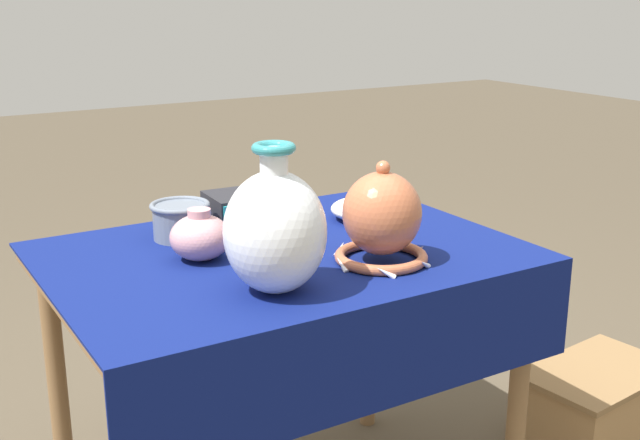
% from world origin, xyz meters
% --- Properties ---
extents(display_table, '(0.99, 0.72, 0.70)m').
position_xyz_m(display_table, '(0.00, -0.02, 0.62)').
color(display_table, olive).
rests_on(display_table, ground_plane).
extents(vase_tall_bulbous, '(0.19, 0.19, 0.28)m').
position_xyz_m(vase_tall_bulbous, '(-0.13, -0.21, 0.82)').
color(vase_tall_bulbous, white).
rests_on(vase_tall_bulbous, display_table).
extents(vase_dome_bell, '(0.21, 0.20, 0.22)m').
position_xyz_m(vase_dome_bell, '(0.14, -0.17, 0.79)').
color(vase_dome_bell, '#BC6642').
rests_on(vase_dome_bell, display_table).
extents(mosaic_tile_box, '(0.14, 0.15, 0.08)m').
position_xyz_m(mosaic_tile_box, '(-0.00, 0.22, 0.74)').
color(mosaic_tile_box, '#232328').
rests_on(mosaic_tile_box, display_table).
extents(jar_round_rose, '(0.13, 0.13, 0.11)m').
position_xyz_m(jar_round_rose, '(-0.17, 0.03, 0.75)').
color(jar_round_rose, '#D19399').
rests_on(jar_round_rose, display_table).
extents(bowl_shallow_ivory, '(0.16, 0.16, 0.05)m').
position_xyz_m(bowl_shallow_ivory, '(0.28, 0.11, 0.73)').
color(bowl_shallow_ivory, white).
rests_on(bowl_shallow_ivory, display_table).
extents(cup_wide_slate, '(0.14, 0.14, 0.08)m').
position_xyz_m(cup_wide_slate, '(-0.16, 0.19, 0.74)').
color(cup_wide_slate, slate).
rests_on(cup_wide_slate, display_table).
extents(wooden_crate, '(0.44, 0.32, 0.24)m').
position_xyz_m(wooden_crate, '(0.91, -0.13, 0.13)').
color(wooden_crate, '#A37A4C').
rests_on(wooden_crate, ground_plane).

